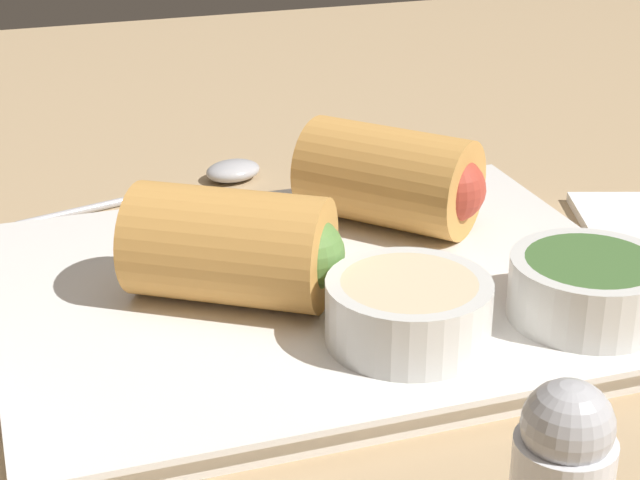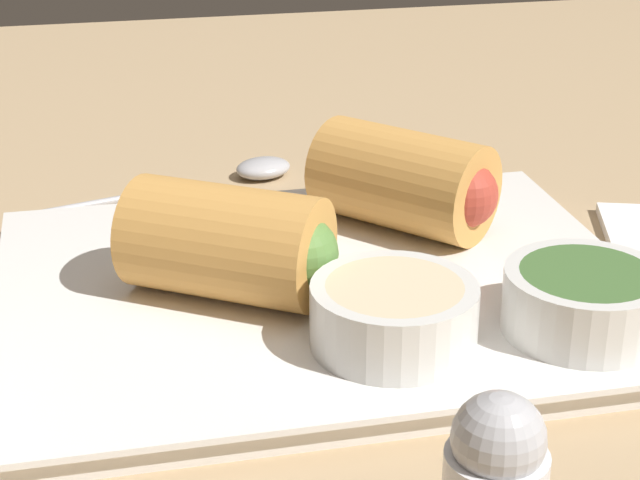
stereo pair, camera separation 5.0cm
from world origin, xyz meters
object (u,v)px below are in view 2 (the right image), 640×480
Objects in this scene: serving_plate at (320,294)px; dipping_bowl_far at (585,299)px; spoon at (242,173)px; dipping_bowl_near at (384,314)px.

dipping_bowl_far is at bearing 144.35° from serving_plate.
dipping_bowl_far is 28.26cm from spoon.
spoon is at bearing -84.40° from dipping_bowl_near.
serving_plate is 4.29× the size of dipping_bowl_far.
dipping_bowl_near is (-1.32, 6.86, 2.30)cm from serving_plate.
spoon is (1.15, -18.26, -0.19)cm from serving_plate.
dipping_bowl_near is 0.45× the size of spoon.
dipping_bowl_near reaches higher than serving_plate.
dipping_bowl_near and dipping_bowl_far have the same top height.
dipping_bowl_near is at bearing -3.60° from dipping_bowl_far.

